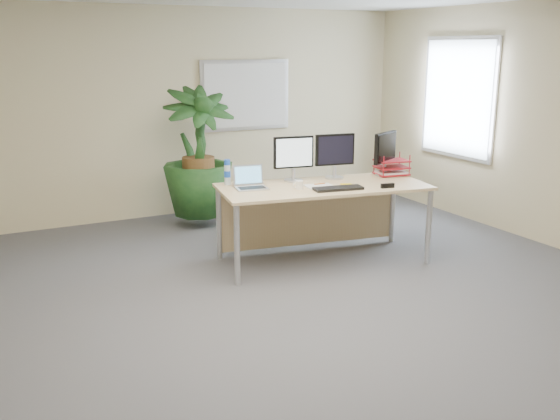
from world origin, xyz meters
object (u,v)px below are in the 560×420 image
monitor_right (335,153)px  laptop (250,182)px  monitor_left (294,156)px  desk (319,199)px  floor_plant (199,167)px

monitor_right → laptop: (-1.00, -0.01, -0.22)m
monitor_left → monitor_right: monitor_right is taller
laptop → monitor_right: bearing=0.4°
desk → monitor_left: size_ratio=4.73×
monitor_right → laptop: bearing=-179.6°
desk → floor_plant: bearing=111.8°
desk → laptop: laptop is taller
desk → monitor_right: size_ratio=4.67×
desk → monitor_right: monitor_right is taller
floor_plant → monitor_left: floor_plant is taller
floor_plant → laptop: (-0.04, -1.63, 0.12)m
desk → floor_plant: 1.88m
monitor_left → desk: bearing=-44.0°
floor_plant → monitor_left: size_ratio=3.16×
desk → laptop: size_ratio=6.43×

